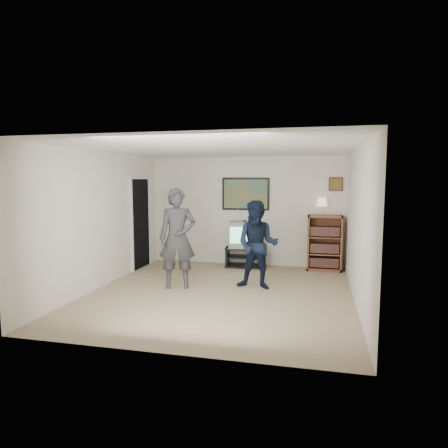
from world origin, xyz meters
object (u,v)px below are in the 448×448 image
at_px(media_stand, 246,257).
at_px(person_short, 257,245).
at_px(person_tall, 177,238).
at_px(crt_television, 245,234).
at_px(bookshelf, 324,243).

relative_size(media_stand, person_short, 0.58).
bearing_deg(person_tall, media_stand, 47.23).
bearing_deg(person_tall, person_short, -8.03).
bearing_deg(person_short, crt_television, 112.10).
distance_m(crt_television, person_tall, 2.20).
bearing_deg(media_stand, person_short, -77.01).
relative_size(media_stand, crt_television, 1.35).
bearing_deg(crt_television, person_tall, -121.54).
xyz_separation_m(crt_television, person_tall, (-0.88, -2.01, 0.17)).
height_order(bookshelf, person_tall, person_tall).
height_order(crt_television, bookshelf, bookshelf).
bearing_deg(media_stand, bookshelf, -2.04).
xyz_separation_m(media_stand, bookshelf, (1.73, 0.05, 0.38)).
bearing_deg(crt_television, media_stand, -7.83).
bearing_deg(crt_television, person_short, -80.22).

